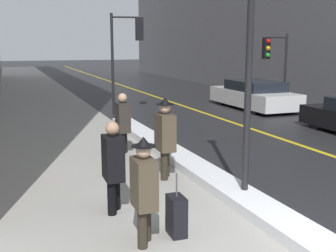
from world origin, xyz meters
name	(u,v)px	position (x,y,z in m)	size (l,w,h in m)	color
sidewalk_slab	(46,108)	(-2.00, 15.00, 0.01)	(4.00, 80.00, 0.01)	#9E9B93
road_centre_stripe	(172,102)	(4.00, 15.00, 0.00)	(0.16, 80.00, 0.00)	gold
snow_bank_curb	(179,157)	(0.20, 4.81, 0.10)	(0.66, 10.89, 0.20)	white
lamp_post	(250,29)	(0.32, 2.02, 3.01)	(0.28, 0.28, 5.04)	black
traffic_light_near	(129,42)	(1.09, 12.27, 2.89)	(1.31, 0.33, 3.99)	black
traffic_light_far	(273,56)	(7.08, 11.05, 2.32)	(1.31, 0.38, 3.23)	black
pedestrian_in_glasses	(144,187)	(-1.90, 1.00, 0.84)	(0.33, 0.48, 1.54)	#2A241B
pedestrian_with_shoulder_bag	(113,163)	(-2.01, 2.30, 0.85)	(0.30, 0.71, 1.54)	black
pedestrian_in_fedora	(165,135)	(-0.58, 3.71, 0.93)	(0.36, 0.74, 1.71)	#2A241B
pedestrian_nearside	(123,121)	(-0.87, 5.96, 0.87)	(0.31, 0.51, 1.56)	black
parked_car_white	(254,95)	(6.60, 11.70, 0.59)	(1.91, 4.78, 1.24)	silver
rolling_suitcase	(176,216)	(-1.38, 1.10, 0.30)	(0.23, 0.37, 0.95)	black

